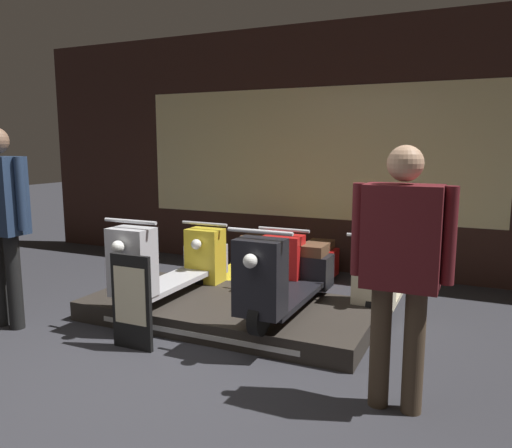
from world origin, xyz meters
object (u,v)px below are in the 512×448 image
(person_right_browsing, at_px, (401,256))
(scooter_display_right, at_px, (287,278))
(person_left_browsing, at_px, (0,209))
(scooter_display_left, at_px, (170,264))
(scooter_backrow_1, at_px, (302,266))
(price_sign_board, at_px, (132,302))
(scooter_backrow_2, at_px, (385,275))
(scooter_backrow_0, at_px, (230,259))

(person_right_browsing, bearing_deg, scooter_display_right, 139.56)
(scooter_display_right, xyz_separation_m, person_right_browsing, (1.11, -0.94, 0.50))
(person_left_browsing, height_order, person_right_browsing, person_left_browsing)
(scooter_display_left, distance_m, scooter_backrow_1, 1.53)
(person_right_browsing, relative_size, price_sign_board, 2.10)
(scooter_display_right, relative_size, person_right_browsing, 1.01)
(price_sign_board, bearing_deg, scooter_display_right, 40.76)
(scooter_display_left, distance_m, scooter_display_right, 1.23)
(scooter_display_left, xyz_separation_m, scooter_backrow_2, (1.89, 1.16, -0.19))
(scooter_display_right, height_order, scooter_backrow_1, scooter_display_right)
(scooter_backrow_0, height_order, person_left_browsing, person_left_browsing)
(scooter_backrow_2, bearing_deg, scooter_backrow_1, 180.00)
(scooter_display_right, bearing_deg, scooter_backrow_2, 60.35)
(scooter_display_right, bearing_deg, scooter_backrow_0, 135.31)
(scooter_backrow_2, relative_size, person_right_browsing, 1.01)
(scooter_display_left, relative_size, scooter_backrow_0, 1.00)
(scooter_backrow_0, bearing_deg, scooter_backrow_1, 0.00)
(scooter_backrow_1, xyz_separation_m, scooter_backrow_2, (0.92, 0.00, 0.00))
(scooter_backrow_2, bearing_deg, scooter_backrow_0, 180.00)
(scooter_display_left, distance_m, price_sign_board, 0.91)
(scooter_backrow_0, bearing_deg, person_left_browsing, -119.99)
(scooter_display_left, height_order, person_left_browsing, person_left_browsing)
(scooter_display_left, bearing_deg, scooter_backrow_2, 31.48)
(person_right_browsing, xyz_separation_m, price_sign_board, (-2.12, 0.07, -0.59))
(scooter_backrow_0, height_order, price_sign_board, scooter_backrow_0)
(scooter_backrow_0, relative_size, person_left_browsing, 0.92)
(scooter_backrow_1, relative_size, person_right_browsing, 1.01)
(scooter_backrow_0, xyz_separation_m, scooter_backrow_2, (1.83, 0.00, 0.00))
(scooter_backrow_0, height_order, person_right_browsing, person_right_browsing)
(scooter_display_left, bearing_deg, scooter_backrow_0, 86.99)
(scooter_display_right, height_order, scooter_backrow_2, scooter_display_right)
(scooter_display_right, height_order, person_right_browsing, person_right_browsing)
(scooter_display_right, distance_m, scooter_backrow_1, 1.20)
(scooter_backrow_0, distance_m, price_sign_board, 2.04)
(scooter_display_left, relative_size, scooter_backrow_2, 1.00)
(scooter_display_right, relative_size, person_left_browsing, 0.92)
(scooter_display_left, xyz_separation_m, scooter_backrow_1, (0.98, 1.16, -0.19))
(person_right_browsing, bearing_deg, price_sign_board, 178.21)
(scooter_display_left, bearing_deg, price_sign_board, -76.15)
(scooter_display_left, distance_m, scooter_backrow_0, 1.18)
(scooter_backrow_2, bearing_deg, person_left_browsing, -145.38)
(scooter_backrow_2, bearing_deg, scooter_display_right, -119.65)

